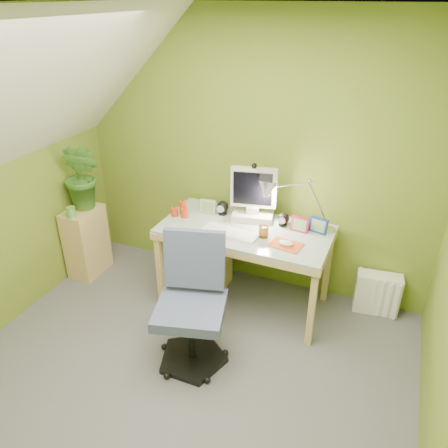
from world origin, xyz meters
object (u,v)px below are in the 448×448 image
at_px(desk_lamp, 308,192).
at_px(task_chair, 190,308).
at_px(potted_plant, 83,176).
at_px(monitor, 254,189).
at_px(desk, 244,266).
at_px(radiator, 377,293).
at_px(side_ledge, 87,241).

xyz_separation_m(desk_lamp, task_chair, (-0.56, -1.00, -0.58)).
height_order(desk_lamp, potted_plant, desk_lamp).
relative_size(monitor, desk_lamp, 0.85).
relative_size(desk, radiator, 3.79).
xyz_separation_m(monitor, task_chair, (-0.11, -1.00, -0.53)).
bearing_deg(radiator, task_chair, -143.71).
xyz_separation_m(desk, task_chair, (-0.11, -0.82, 0.12)).
bearing_deg(desk, desk_lamp, 22.53).
bearing_deg(side_ledge, task_chair, -24.90).
xyz_separation_m(desk_lamp, potted_plant, (-1.98, -0.27, -0.07)).
bearing_deg(side_ledge, desk, 5.09).
distance_m(desk, task_chair, 0.83).
relative_size(monitor, potted_plant, 0.85).
height_order(desk, side_ledge, desk).
height_order(side_ledge, radiator, side_ledge).
xyz_separation_m(desk_lamp, radiator, (0.65, 0.14, -0.89)).
xyz_separation_m(potted_plant, radiator, (2.63, 0.41, -0.81)).
bearing_deg(desk_lamp, monitor, 166.06).
height_order(desk, desk_lamp, desk_lamp).
bearing_deg(desk_lamp, radiator, -1.97).
bearing_deg(monitor, desk, -102.08).
bearing_deg(desk_lamp, desk, -172.14).
xyz_separation_m(desk, desk_lamp, (0.45, 0.18, 0.70)).
relative_size(potted_plant, radiator, 1.74).
distance_m(desk_lamp, side_ledge, 2.17).
bearing_deg(potted_plant, desk_lamp, 7.75).
xyz_separation_m(potted_plant, task_chair, (1.42, -0.73, -0.50)).
bearing_deg(desk, task_chair, -96.67).
relative_size(task_chair, radiator, 2.68).
xyz_separation_m(side_ledge, radiator, (2.66, 0.46, -0.15)).
distance_m(monitor, desk_lamp, 0.45).
height_order(desk, monitor, monitor).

